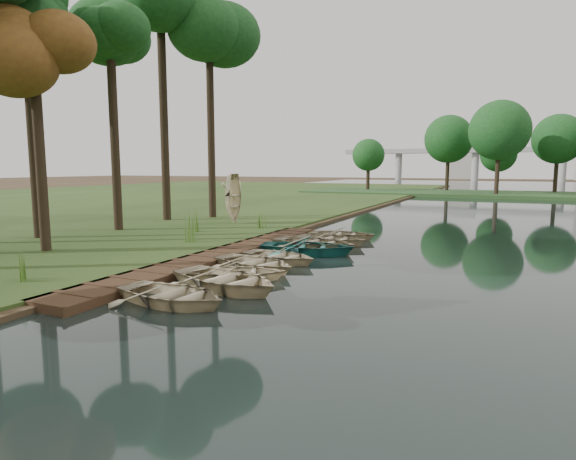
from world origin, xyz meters
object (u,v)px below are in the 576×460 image
at_px(rowboat_2, 237,270).
at_px(boardwalk, 220,256).
at_px(rowboat_0, 172,291).
at_px(stored_rowboat, 234,218).
at_px(rowboat_1, 226,277).

bearing_deg(rowboat_2, boardwalk, 15.71).
bearing_deg(rowboat_0, boardwalk, 27.53).
relative_size(rowboat_0, rowboat_2, 1.07).
relative_size(boardwalk, stored_rowboat, 5.45).
bearing_deg(rowboat_2, stored_rowboat, 6.61).
relative_size(rowboat_1, rowboat_2, 1.22).
relative_size(rowboat_2, stored_rowboat, 1.05).
bearing_deg(stored_rowboat, rowboat_0, -154.96).
bearing_deg(rowboat_2, rowboat_0, 152.09).
height_order(boardwalk, rowboat_1, rowboat_1).
bearing_deg(rowboat_0, rowboat_2, 2.94).
xyz_separation_m(boardwalk, rowboat_1, (2.83, -4.11, 0.29)).
bearing_deg(boardwalk, rowboat_1, -55.45).
bearing_deg(rowboat_0, rowboat_1, -7.99).
xyz_separation_m(rowboat_2, stored_rowboat, (-7.07, 11.54, 0.24)).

